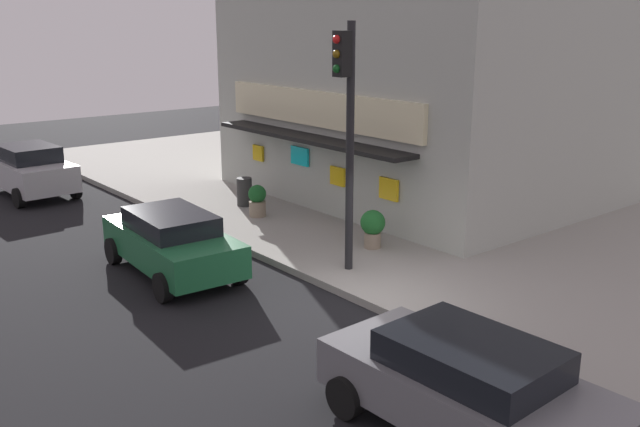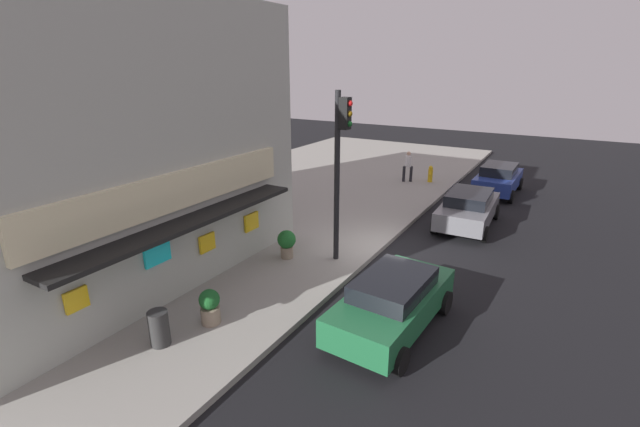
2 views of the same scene
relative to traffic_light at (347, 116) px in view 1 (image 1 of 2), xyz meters
name	(u,v)px [view 1 (image 1 of 2)]	position (x,y,z in m)	size (l,w,h in m)	color
ground_plane	(367,309)	(1.69, -0.89, -3.68)	(64.07, 64.07, 0.00)	black
sidewalk	(555,241)	(1.69, 5.82, -3.59)	(42.71, 13.43, 0.17)	gray
corner_building	(428,68)	(-4.25, 7.18, 0.52)	(10.99, 9.91, 8.06)	#ADB2A8
traffic_light	(347,116)	(0.00, 0.00, 0.00)	(0.32, 0.58, 5.50)	black
trash_can	(244,192)	(-6.27, 1.37, -3.08)	(0.46, 0.46, 0.86)	#2D2D2D
potted_plant_by_doorway	(373,226)	(-0.77, 1.57, -2.95)	(0.62, 0.62, 0.97)	gray
potted_plant_by_window	(257,200)	(-5.01, 0.99, -3.03)	(0.52, 0.52, 0.93)	gray
parked_car_green	(172,241)	(-2.67, -2.96, -2.90)	(4.29, 2.21, 1.48)	#1E6038
parked_car_silver	(30,170)	(-12.42, -3.08, -2.81)	(4.00, 2.19, 1.69)	#B7B7BC
parked_car_grey	(469,387)	(5.91, -2.88, -2.90)	(4.36, 2.22, 1.48)	slate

